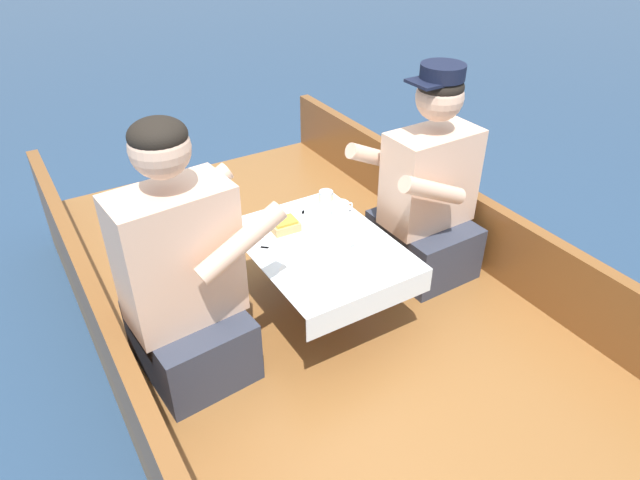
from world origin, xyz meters
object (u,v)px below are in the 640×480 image
object	(u,v)px
person_starboard	(427,196)
person_port	(183,282)
coffee_cup_starboard	(341,246)
tin_can	(326,197)
sandwich	(285,225)
coffee_cup_port	(341,209)

from	to	relation	value
person_starboard	person_port	bearing A→B (deg)	1.48
coffee_cup_starboard	tin_can	bearing A→B (deg)	66.86
sandwich	tin_can	size ratio (longest dim) A/B	1.78
sandwich	coffee_cup_starboard	world-z (taller)	sandwich
sandwich	tin_can	distance (m)	0.31
tin_can	coffee_cup_port	bearing A→B (deg)	-93.82
sandwich	coffee_cup_starboard	bearing A→B (deg)	-63.93
person_port	sandwich	bearing A→B (deg)	14.82
person_starboard	tin_can	world-z (taller)	person_starboard
coffee_cup_port	tin_can	bearing A→B (deg)	86.18
person_port	tin_can	distance (m)	0.84
person_starboard	sandwich	size ratio (longest dim) A/B	8.22
person_starboard	coffee_cup_starboard	xyz separation A→B (m)	(-0.53, -0.12, -0.01)
person_starboard	tin_can	distance (m)	0.45
person_starboard	coffee_cup_starboard	distance (m)	0.55
coffee_cup_port	coffee_cup_starboard	world-z (taller)	coffee_cup_port
coffee_cup_port	person_port	bearing A→B (deg)	-167.64
person_starboard	coffee_cup_starboard	bearing A→B (deg)	11.30
person_port	person_starboard	bearing A→B (deg)	-2.57
sandwich	person_port	bearing A→B (deg)	-160.17
coffee_cup_starboard	tin_can	distance (m)	0.40
coffee_cup_starboard	person_starboard	bearing A→B (deg)	12.25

